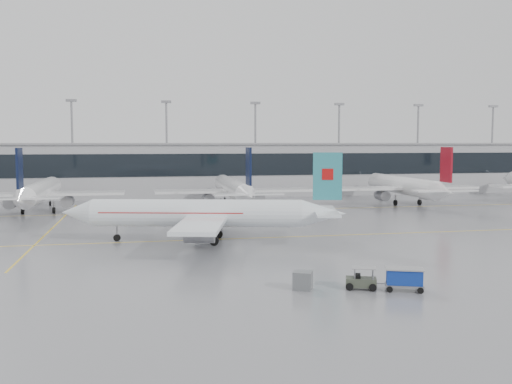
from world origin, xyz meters
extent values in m
plane|color=gray|center=(0.00, 0.00, 0.00)|extent=(320.00, 320.00, 0.00)
cube|color=yellow|center=(0.00, 0.00, 0.01)|extent=(120.00, 0.25, 0.01)
cube|color=yellow|center=(0.00, 30.00, 0.01)|extent=(120.00, 0.25, 0.01)
cube|color=yellow|center=(-30.00, 15.00, 0.01)|extent=(0.25, 60.00, 0.01)
cube|color=#A0A1A4|center=(0.00, 62.00, 6.00)|extent=(180.00, 15.00, 12.00)
cube|color=black|center=(0.00, 54.45, 7.50)|extent=(180.00, 0.20, 5.00)
cube|color=gray|center=(0.00, 62.00, 12.20)|extent=(182.00, 16.00, 0.40)
cylinder|color=gray|center=(-33.00, 68.00, 11.00)|extent=(0.50, 0.50, 22.00)
cube|color=gray|center=(-33.00, 68.00, 22.30)|extent=(2.40, 1.00, 0.60)
cylinder|color=gray|center=(-11.00, 68.00, 11.00)|extent=(0.50, 0.50, 22.00)
cube|color=gray|center=(-11.00, 68.00, 22.30)|extent=(2.40, 1.00, 0.60)
cylinder|color=gray|center=(11.00, 68.00, 11.00)|extent=(0.50, 0.50, 22.00)
cube|color=gray|center=(11.00, 68.00, 22.30)|extent=(2.40, 1.00, 0.60)
cylinder|color=gray|center=(33.00, 68.00, 11.00)|extent=(0.50, 0.50, 22.00)
cube|color=gray|center=(33.00, 68.00, 22.30)|extent=(2.40, 1.00, 0.60)
cylinder|color=gray|center=(55.00, 68.00, 11.00)|extent=(0.50, 0.50, 22.00)
cube|color=gray|center=(55.00, 68.00, 22.30)|extent=(2.40, 1.00, 0.60)
cylinder|color=gray|center=(77.00, 68.00, 11.00)|extent=(0.50, 0.50, 22.00)
cube|color=gray|center=(77.00, 68.00, 22.30)|extent=(2.40, 1.00, 0.60)
cylinder|color=white|center=(-10.30, -1.34, 3.66)|extent=(26.45, 9.45, 3.46)
cone|color=white|center=(-25.07, 2.16, 3.66)|extent=(4.69, 4.29, 3.46)
cone|color=white|center=(5.25, -5.02, 3.66)|extent=(6.25, 4.66, 3.46)
cube|color=white|center=(-8.84, -1.68, 3.26)|extent=(11.45, 28.95, 0.45)
cube|color=white|center=(5.45, -5.07, 3.96)|extent=(5.26, 11.34, 0.25)
cube|color=teal|center=(5.64, -5.11, 8.34)|extent=(3.58, 1.17, 5.90)
cylinder|color=gray|center=(-10.43, -6.24, 1.76)|extent=(3.99, 2.87, 2.10)
cylinder|color=gray|center=(-8.22, 3.10, 1.76)|extent=(3.99, 2.87, 2.10)
cylinder|color=gray|center=(-20.21, 1.01, 1.19)|extent=(0.20, 0.20, 1.48)
cylinder|color=black|center=(-20.21, 1.01, 0.45)|extent=(0.94, 0.50, 0.90)
cylinder|color=gray|center=(-8.47, -4.44, 1.29)|extent=(0.24, 0.24, 1.48)
cylinder|color=black|center=(-8.47, -4.44, 0.55)|extent=(1.17, 0.69, 1.10)
cylinder|color=gray|center=(-7.27, 0.62, 1.29)|extent=(0.24, 0.24, 1.48)
cylinder|color=black|center=(-7.27, 0.62, 0.55)|extent=(1.17, 0.69, 1.10)
cube|color=#B70F0F|center=(5.64, -5.11, 8.59)|extent=(1.47, 0.76, 1.40)
cube|color=#B70F0F|center=(-13.22, -0.64, 3.86)|extent=(18.32, 7.55, 0.12)
cylinder|color=white|center=(-35.00, 35.00, 3.80)|extent=(3.59, 27.36, 3.59)
cone|color=white|center=(-35.00, 50.68, 3.80)|extent=(3.59, 4.00, 3.59)
cone|color=white|center=(-35.00, 18.52, 3.80)|extent=(3.59, 5.60, 3.59)
cube|color=white|center=(-35.00, 33.50, 3.40)|extent=(29.64, 5.00, 0.45)
cube|color=white|center=(-35.00, 18.32, 4.10)|extent=(11.40, 2.80, 0.25)
cube|color=black|center=(-35.00, 18.12, 8.66)|extent=(0.35, 3.60, 6.12)
cylinder|color=gray|center=(-39.80, 34.00, 1.90)|extent=(2.10, 3.60, 2.10)
cylinder|color=gray|center=(-30.20, 34.00, 1.90)|extent=(2.10, 3.60, 2.10)
cylinder|color=gray|center=(-35.00, 45.68, 1.23)|extent=(0.20, 0.20, 1.56)
cylinder|color=black|center=(-35.00, 45.68, 0.45)|extent=(0.30, 0.90, 0.90)
cylinder|color=gray|center=(-37.60, 32.50, 1.33)|extent=(0.24, 0.24, 1.56)
cylinder|color=black|center=(-37.60, 32.50, 0.55)|extent=(0.45, 1.10, 1.10)
cylinder|color=gray|center=(-32.40, 32.50, 1.33)|extent=(0.24, 0.24, 1.56)
cylinder|color=black|center=(-32.40, 32.50, 0.55)|extent=(0.45, 1.10, 1.10)
cylinder|color=white|center=(0.00, 35.00, 3.80)|extent=(3.59, 27.36, 3.59)
cone|color=white|center=(0.00, 50.68, 3.80)|extent=(3.59, 4.00, 3.59)
cone|color=white|center=(0.00, 18.52, 3.80)|extent=(3.59, 5.60, 3.59)
cube|color=white|center=(0.00, 33.50, 3.40)|extent=(29.64, 5.00, 0.45)
cube|color=white|center=(0.00, 18.32, 4.10)|extent=(11.40, 2.80, 0.25)
cube|color=black|center=(0.00, 18.12, 8.66)|extent=(0.35, 3.60, 6.12)
cylinder|color=gray|center=(-4.80, 34.00, 1.90)|extent=(2.10, 3.60, 2.10)
cylinder|color=gray|center=(4.80, 34.00, 1.90)|extent=(2.10, 3.60, 2.10)
cylinder|color=gray|center=(0.00, 45.68, 1.23)|extent=(0.20, 0.20, 1.56)
cylinder|color=black|center=(0.00, 45.68, 0.45)|extent=(0.30, 0.90, 0.90)
cylinder|color=gray|center=(-2.60, 32.50, 1.33)|extent=(0.24, 0.24, 1.56)
cylinder|color=black|center=(-2.60, 32.50, 0.55)|extent=(0.45, 1.10, 1.10)
cylinder|color=gray|center=(2.60, 32.50, 1.33)|extent=(0.24, 0.24, 1.56)
cylinder|color=black|center=(2.60, 32.50, 0.55)|extent=(0.45, 1.10, 1.10)
cylinder|color=white|center=(35.00, 35.00, 3.80)|extent=(3.59, 27.36, 3.59)
cone|color=white|center=(35.00, 50.68, 3.80)|extent=(3.59, 4.00, 3.59)
cone|color=white|center=(35.00, 18.52, 3.80)|extent=(3.59, 5.60, 3.59)
cube|color=white|center=(35.00, 33.50, 3.40)|extent=(29.64, 5.00, 0.45)
cube|color=white|center=(35.00, 18.32, 4.10)|extent=(11.40, 2.80, 0.25)
cube|color=maroon|center=(35.00, 18.12, 8.66)|extent=(0.35, 3.60, 6.12)
cylinder|color=gray|center=(30.20, 34.00, 1.90)|extent=(2.10, 3.60, 2.10)
cylinder|color=gray|center=(39.80, 34.00, 1.90)|extent=(2.10, 3.60, 2.10)
cylinder|color=gray|center=(35.00, 45.68, 1.23)|extent=(0.20, 0.20, 1.56)
cylinder|color=black|center=(35.00, 45.68, 0.45)|extent=(0.30, 0.90, 0.90)
cylinder|color=gray|center=(32.40, 32.50, 1.33)|extent=(0.24, 0.24, 1.56)
cylinder|color=black|center=(32.40, 32.50, 0.55)|extent=(0.45, 1.10, 1.10)
cylinder|color=gray|center=(37.60, 32.50, 1.33)|extent=(0.24, 0.24, 1.56)
cylinder|color=black|center=(37.60, 32.50, 0.55)|extent=(0.45, 1.10, 1.10)
cone|color=white|center=(70.00, 50.68, 3.80)|extent=(3.59, 4.00, 3.59)
cube|color=#3D4336|center=(1.35, -27.33, 0.59)|extent=(2.91, 2.22, 0.75)
cube|color=gray|center=(1.55, -27.40, 1.85)|extent=(2.41, 2.03, 0.06)
cube|color=black|center=(1.04, -27.21, 1.08)|extent=(0.81, 1.00, 0.43)
cylinder|color=gray|center=(3.16, -28.01, 0.54)|extent=(1.24, 0.53, 0.09)
cylinder|color=gray|center=(0.64, -27.69, 1.35)|extent=(0.09, 0.09, 0.97)
cylinder|color=gray|center=(1.05, -26.58, 1.35)|extent=(0.09, 0.09, 0.97)
cylinder|color=gray|center=(2.05, -28.22, 1.35)|extent=(0.09, 0.09, 0.97)
cylinder|color=gray|center=(2.46, -27.11, 1.35)|extent=(0.09, 0.09, 0.97)
cylinder|color=black|center=(0.19, -27.64, 0.32)|extent=(0.68, 0.43, 0.65)
cylinder|color=black|center=(0.68, -26.33, 0.32)|extent=(0.68, 0.43, 0.65)
cylinder|color=black|center=(2.01, -28.32, 0.32)|extent=(0.68, 0.43, 0.65)
cylinder|color=black|center=(2.50, -27.01, 0.32)|extent=(0.68, 0.43, 0.65)
cube|color=gray|center=(4.72, -28.59, 0.47)|extent=(3.50, 2.57, 0.19)
cube|color=#113096|center=(4.72, -28.59, 1.21)|extent=(3.26, 2.40, 1.26)
cube|color=gray|center=(4.72, -28.59, 1.89)|extent=(3.53, 2.67, 0.10)
cylinder|color=black|center=(3.27, -28.88, 0.26)|extent=(0.56, 0.36, 0.52)
cylinder|color=black|center=(3.82, -27.41, 0.26)|extent=(0.56, 0.36, 0.52)
cylinder|color=black|center=(5.62, -29.76, 0.26)|extent=(0.56, 0.36, 0.52)
cylinder|color=black|center=(6.17, -28.29, 0.26)|extent=(0.56, 0.36, 0.52)
cube|color=slate|center=(-3.59, -26.49, 0.78)|extent=(2.03, 1.97, 1.56)
camera|label=1|loc=(-16.87, -72.59, 12.55)|focal=40.00mm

